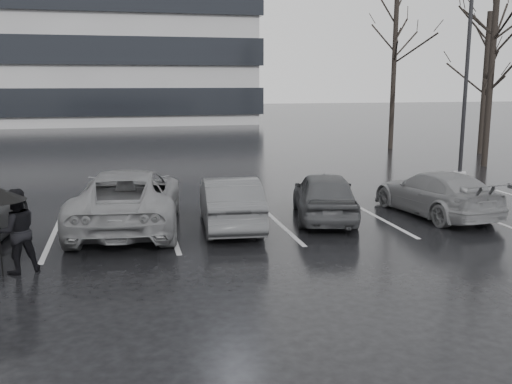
{
  "coord_description": "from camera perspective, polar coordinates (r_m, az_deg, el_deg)",
  "views": [
    {
      "loc": [
        -3.24,
        -11.69,
        3.64
      ],
      "look_at": [
        -0.3,
        1.0,
        1.1
      ],
      "focal_mm": 40.0,
      "sensor_mm": 36.0,
      "label": 1
    }
  ],
  "objects": [
    {
      "name": "car_east",
      "position": [
        16.41,
        17.51,
        -0.12
      ],
      "size": [
        2.2,
        4.39,
        1.22
      ],
      "primitive_type": "imported",
      "rotation": [
        0.0,
        0.0,
        3.26
      ],
      "color": "#515153",
      "rests_on": "ground"
    },
    {
      "name": "stall_stripes",
      "position": [
        14.85,
        -3.21,
        -3.16
      ],
      "size": [
        19.72,
        5.0,
        0.0
      ],
      "color": "#ACACAE",
      "rests_on": "ground"
    },
    {
      "name": "tree_east",
      "position": [
        26.51,
        22.46,
        11.0
      ],
      "size": [
        0.26,
        0.26,
        8.0
      ],
      "primitive_type": "cylinder",
      "color": "black",
      "rests_on": "ground"
    },
    {
      "name": "tree_north",
      "position": [
        32.04,
        13.62,
        11.82
      ],
      "size": [
        0.26,
        0.26,
        8.5
      ],
      "primitive_type": "cylinder",
      "color": "black",
      "rests_on": "ground"
    },
    {
      "name": "pedestrian_right",
      "position": [
        11.84,
        -22.84,
        -3.62
      ],
      "size": [
        0.98,
        0.89,
        1.65
      ],
      "primitive_type": "imported",
      "rotation": [
        0.0,
        0.0,
        3.55
      ],
      "color": "black",
      "rests_on": "ground"
    },
    {
      "name": "car_main",
      "position": [
        15.31,
        6.87,
        -0.31
      ],
      "size": [
        2.39,
        4.07,
        1.3
      ],
      "primitive_type": "imported",
      "rotation": [
        0.0,
        0.0,
        2.9
      ],
      "color": "black",
      "rests_on": "ground"
    },
    {
      "name": "tree_ne",
      "position": [
        31.22,
        21.91,
        10.0
      ],
      "size": [
        0.26,
        0.26,
        7.0
      ],
      "primitive_type": "cylinder",
      "color": "black",
      "rests_on": "ground"
    },
    {
      "name": "car_west_b",
      "position": [
        14.64,
        -12.67,
        -0.65
      ],
      "size": [
        3.05,
        5.6,
        1.49
      ],
      "primitive_type": "imported",
      "rotation": [
        0.0,
        0.0,
        3.03
      ],
      "color": "#515153",
      "rests_on": "ground"
    },
    {
      "name": "car_west_a",
      "position": [
        14.39,
        -2.63,
        -1.0
      ],
      "size": [
        1.67,
        4.0,
        1.29
      ],
      "primitive_type": "imported",
      "rotation": [
        0.0,
        0.0,
        3.06
      ],
      "color": "#2B2B2D",
      "rests_on": "ground"
    },
    {
      "name": "lamp_post",
      "position": [
        23.25,
        20.3,
        10.91
      ],
      "size": [
        0.46,
        0.46,
        8.44
      ],
      "rotation": [
        0.0,
        0.0,
        -0.29
      ],
      "color": "#98989B",
      "rests_on": "ground"
    },
    {
      "name": "ground",
      "position": [
        12.67,
        2.34,
        -5.68
      ],
      "size": [
        160.0,
        160.0,
        0.0
      ],
      "primitive_type": "plane",
      "color": "black",
      "rests_on": "ground"
    }
  ]
}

